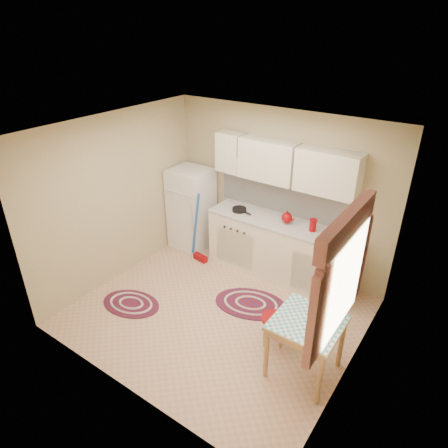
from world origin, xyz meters
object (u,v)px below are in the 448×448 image
Objects in this scene: base_cabinets at (279,249)px; stool at (273,331)px; table at (305,347)px; fridge at (191,209)px.

base_cabinets is 1.57m from stool.
table is at bearing -53.61° from base_cabinets.
stool is (0.68, -1.40, -0.23)m from base_cabinets.
fridge is 1.94× the size of table.
base_cabinets is (1.68, 0.05, -0.26)m from fridge.
stool is at bearing 160.22° from table.
base_cabinets reaches higher than table.
fridge is 2.76m from stool.
base_cabinets is at bearing 126.39° from table.
stool is (2.36, -1.35, -0.49)m from fridge.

